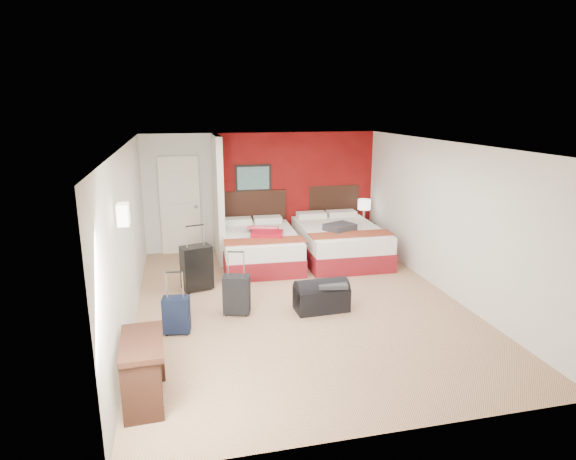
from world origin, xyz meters
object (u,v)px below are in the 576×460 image
object	(u,v)px
table_lamp	(364,211)
suitcase_black	(197,269)
duffel_bag	(321,298)
nightstand	(363,234)
desk	(144,371)
bed_right	(339,242)
bed_left	(260,248)
suitcase_navy	(177,316)
red_suitcase_open	(265,231)
suitcase_charcoal	(237,296)

from	to	relation	value
table_lamp	suitcase_black	size ratio (longest dim) A/B	0.68
suitcase_black	duffel_bag	xyz separation A→B (m)	(1.81, -1.29, -0.17)
nightstand	desk	distance (m)	6.70
bed_right	desk	size ratio (longest dim) A/B	2.58
bed_left	duffel_bag	size ratio (longest dim) A/B	2.61
suitcase_navy	desk	xyz separation A→B (m)	(-0.34, -1.56, 0.11)
duffel_bag	bed_right	bearing A→B (deg)	62.85
suitcase_black	suitcase_navy	size ratio (longest dim) A/B	1.49
suitcase_black	duffel_bag	bearing A→B (deg)	-51.36
red_suitcase_open	suitcase_charcoal	xyz separation A→B (m)	(-0.84, -2.21, -0.39)
red_suitcase_open	table_lamp	xyz separation A→B (m)	(2.37, 0.81, 0.12)
suitcase_black	suitcase_navy	world-z (taller)	suitcase_black
nightstand	suitcase_charcoal	size ratio (longest dim) A/B	0.95
suitcase_black	bed_left	bearing A→B (deg)	26.33
duffel_bag	bed_left	bearing A→B (deg)	99.88
desk	suitcase_navy	bearing A→B (deg)	75.22
bed_left	suitcase_black	size ratio (longest dim) A/B	2.82
table_lamp	desk	distance (m)	6.71
nightstand	suitcase_black	xyz separation A→B (m)	(-3.74, -1.87, 0.10)
nightstand	suitcase_charcoal	xyz separation A→B (m)	(-3.21, -3.02, 0.01)
red_suitcase_open	table_lamp	bearing A→B (deg)	36.17
duffel_bag	desk	world-z (taller)	desk
red_suitcase_open	nightstand	bearing A→B (deg)	36.17
suitcase_charcoal	table_lamp	bearing A→B (deg)	59.01
bed_left	suitcase_charcoal	size ratio (longest dim) A/B	3.63
bed_right	duffel_bag	bearing A→B (deg)	-113.46
duffel_bag	desk	xyz separation A→B (m)	(-2.50, -1.86, 0.16)
suitcase_black	suitcase_charcoal	distance (m)	1.27
desk	nightstand	bearing A→B (deg)	46.04
suitcase_black	bed_right	bearing A→B (deg)	5.12
table_lamp	suitcase_navy	size ratio (longest dim) A/B	1.01
suitcase_charcoal	nightstand	bearing A→B (deg)	59.01
bed_right	desk	bearing A→B (deg)	-129.01
suitcase_black	suitcase_navy	bearing A→B (deg)	-118.34
nightstand	suitcase_navy	xyz separation A→B (m)	(-4.09, -3.46, -0.03)
bed_right	suitcase_charcoal	xyz separation A→B (m)	(-2.39, -2.27, -0.05)
bed_right	bed_left	bearing A→B (deg)	179.98
bed_left	table_lamp	world-z (taller)	table_lamp
suitcase_navy	table_lamp	bearing A→B (deg)	48.77
table_lamp	suitcase_black	bearing A→B (deg)	-153.43
bed_left	red_suitcase_open	bearing A→B (deg)	-42.65
suitcase_black	table_lamp	bearing A→B (deg)	10.66
bed_right	red_suitcase_open	size ratio (longest dim) A/B	2.74
suitcase_black	desk	size ratio (longest dim) A/B	0.86
red_suitcase_open	suitcase_charcoal	size ratio (longest dim) A/B	1.41
bed_left	nightstand	distance (m)	2.57
bed_right	desk	xyz separation A→B (m)	(-3.61, -4.27, 0.03)
nightstand	bed_right	bearing A→B (deg)	-137.76
nightstand	suitcase_navy	world-z (taller)	nightstand
bed_right	suitcase_navy	world-z (taller)	bed_right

